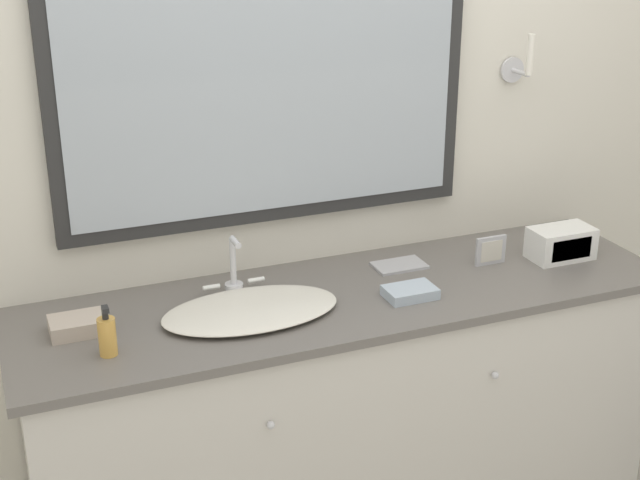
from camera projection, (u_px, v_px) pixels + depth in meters
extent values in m
cube|color=silver|center=(311.00, 158.00, 3.03)|extent=(8.00, 0.06, 2.55)
cube|color=#282828|center=(266.00, 90.00, 2.83)|extent=(1.39, 0.04, 0.88)
cube|color=#9EA8B2|center=(268.00, 91.00, 2.82)|extent=(1.30, 0.01, 0.79)
cylinder|color=silver|center=(512.00, 70.00, 3.16)|extent=(0.09, 0.01, 0.09)
cylinder|color=silver|center=(520.00, 72.00, 3.12)|extent=(0.02, 0.10, 0.02)
cylinder|color=white|center=(530.00, 55.00, 3.05)|extent=(0.02, 0.02, 0.14)
cube|color=beige|center=(348.00, 418.00, 3.05)|extent=(2.09, 0.58, 0.88)
cube|color=#66605B|center=(350.00, 297.00, 2.88)|extent=(2.16, 0.61, 0.03)
sphere|color=silver|center=(271.00, 425.00, 2.57)|extent=(0.02, 0.02, 0.02)
sphere|color=silver|center=(495.00, 375.00, 2.83)|extent=(0.02, 0.02, 0.02)
ellipsoid|color=silver|center=(251.00, 310.00, 2.72)|extent=(0.55, 0.32, 0.03)
cylinder|color=silver|center=(234.00, 288.00, 2.88)|extent=(0.06, 0.06, 0.03)
cylinder|color=silver|center=(233.00, 261.00, 2.84)|extent=(0.02, 0.02, 0.16)
cylinder|color=silver|center=(235.00, 242.00, 2.78)|extent=(0.02, 0.07, 0.02)
cylinder|color=white|center=(211.00, 287.00, 2.85)|extent=(0.06, 0.02, 0.02)
cylinder|color=white|center=(256.00, 280.00, 2.90)|extent=(0.06, 0.02, 0.02)
cylinder|color=gold|center=(107.00, 337.00, 2.48)|extent=(0.05, 0.05, 0.11)
cylinder|color=black|center=(105.00, 313.00, 2.45)|extent=(0.02, 0.02, 0.04)
cube|color=black|center=(105.00, 309.00, 2.43)|extent=(0.02, 0.03, 0.01)
cube|color=white|center=(561.00, 243.00, 3.13)|extent=(0.22, 0.13, 0.11)
cube|color=black|center=(571.00, 249.00, 3.07)|extent=(0.16, 0.01, 0.08)
cube|color=#B2B2B7|center=(491.00, 250.00, 3.08)|extent=(0.11, 0.01, 0.10)
cube|color=beige|center=(492.00, 251.00, 3.07)|extent=(0.08, 0.00, 0.07)
cube|color=#A8B7C6|center=(410.00, 292.00, 2.84)|extent=(0.16, 0.11, 0.03)
cube|color=#B7A899|center=(79.00, 325.00, 2.61)|extent=(0.17, 0.12, 0.05)
cube|color=#ADADB2|center=(399.00, 265.00, 3.07)|extent=(0.18, 0.11, 0.01)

